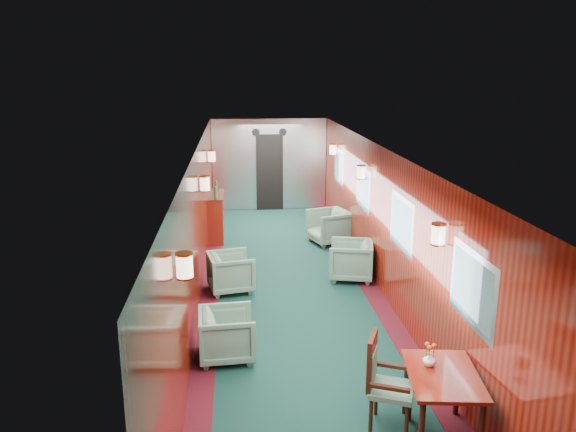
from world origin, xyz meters
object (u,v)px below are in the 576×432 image
(credenza, at_px, (216,216))
(armchair_right_far, at_px, (329,227))
(armchair_right_near, at_px, (351,260))
(dining_table, at_px, (442,384))
(side_chair, at_px, (383,378))
(armchair_left_far, at_px, (231,272))
(armchair_left_near, at_px, (227,335))

(credenza, height_order, armchair_right_far, credenza)
(credenza, relative_size, armchair_right_near, 1.69)
(dining_table, xyz_separation_m, armchair_right_near, (0.01, 4.50, -0.27))
(side_chair, relative_size, armchair_left_far, 1.41)
(side_chair, height_order, armchair_left_near, side_chair)
(armchair_left_near, relative_size, armchair_left_far, 0.99)
(dining_table, height_order, armchair_left_far, dining_table)
(armchair_left_near, bearing_deg, armchair_right_far, -27.54)
(dining_table, height_order, armchair_right_near, dining_table)
(armchair_left_far, bearing_deg, dining_table, -164.44)
(armchair_left_far, xyz_separation_m, armchair_right_near, (2.11, 0.36, 0.02))
(credenza, bearing_deg, armchair_right_near, -47.65)
(credenza, distance_m, armchair_left_near, 5.34)
(dining_table, relative_size, armchair_left_far, 1.46)
(side_chair, relative_size, armchair_left_near, 1.43)
(armchair_right_far, bearing_deg, armchair_right_near, -17.10)
(armchair_left_far, height_order, armchair_right_far, armchair_right_far)
(side_chair, distance_m, credenza, 7.17)
(credenza, xyz_separation_m, armchair_left_far, (0.33, -3.04, -0.18))
(side_chair, xyz_separation_m, armchair_left_far, (-1.57, 3.87, -0.22))
(dining_table, height_order, side_chair, side_chair)
(side_chair, distance_m, armchair_right_near, 4.27)
(dining_table, bearing_deg, credenza, 116.40)
(armchair_right_near, bearing_deg, armchair_left_near, -26.15)
(credenza, distance_m, armchair_right_near, 3.63)
(dining_table, xyz_separation_m, armchair_right_far, (-0.02, 6.63, -0.25))
(armchair_left_far, distance_m, armchair_right_near, 2.14)
(side_chair, bearing_deg, armchair_right_near, 105.39)
(dining_table, distance_m, side_chair, 0.59)
(side_chair, bearing_deg, armchair_left_far, 134.77)
(dining_table, xyz_separation_m, armchair_left_near, (-2.14, 1.85, -0.29))
(side_chair, bearing_deg, credenza, 128.07)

